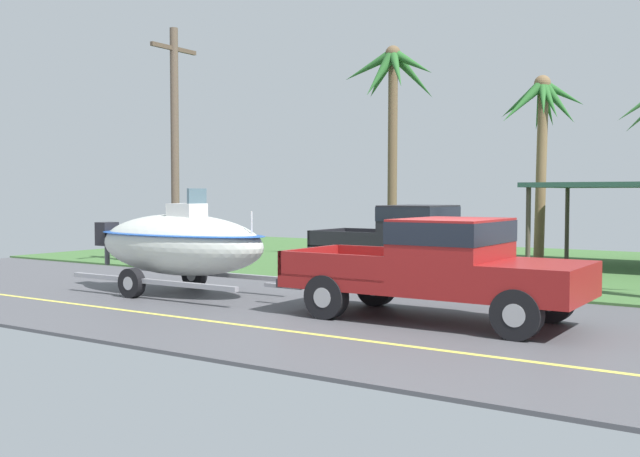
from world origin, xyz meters
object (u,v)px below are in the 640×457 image
parked_pickup_background (417,237)px  palm_tree_far_right (540,117)px  palm_tree_near_right (392,92)px  pickup_truck_towing (450,264)px  boat_on_trailer (179,244)px  utility_pole (175,144)px

parked_pickup_background → palm_tree_far_right: palm_tree_far_right is taller
parked_pickup_background → palm_tree_near_right: 6.03m
pickup_truck_towing → boat_on_trailer: bearing=-180.0°
pickup_truck_towing → parked_pickup_background: 7.43m
boat_on_trailer → parked_pickup_background: bearing=66.7°
pickup_truck_towing → palm_tree_near_right: 12.29m
pickup_truck_towing → palm_tree_far_right: size_ratio=0.88×
pickup_truck_towing → parked_pickup_background: size_ratio=1.00×
utility_pole → parked_pickup_background: bearing=20.1°
boat_on_trailer → parked_pickup_background: boat_on_trailer is taller
boat_on_trailer → utility_pole: utility_pole is taller
palm_tree_near_right → palm_tree_far_right: palm_tree_near_right is taller
palm_tree_far_right → parked_pickup_background: bearing=-100.2°
pickup_truck_towing → palm_tree_near_right: (-6.22, 9.58, 4.54)m
palm_tree_near_right → utility_pole: 7.29m
parked_pickup_background → utility_pole: size_ratio=0.78×
parked_pickup_background → palm_tree_near_right: size_ratio=0.79×
palm_tree_near_right → utility_pole: utility_pole is taller
palm_tree_far_right → utility_pole: bearing=-130.4°
boat_on_trailer → palm_tree_near_right: palm_tree_near_right is taller
palm_tree_far_right → utility_pole: utility_pole is taller
parked_pickup_background → utility_pole: utility_pole is taller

